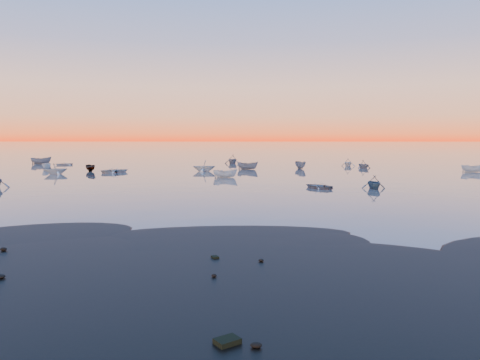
# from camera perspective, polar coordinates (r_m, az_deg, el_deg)

# --- Properties ---
(ground) EXTENTS (600.00, 600.00, 0.00)m
(ground) POSITION_cam_1_polar(r_m,az_deg,el_deg) (128.11, 1.87, 2.71)
(ground) COLOR #6C605A
(ground) RESTS_ON ground
(mud_lobes) EXTENTS (140.00, 6.00, 0.07)m
(mud_lobes) POSITION_cam_1_polar(r_m,az_deg,el_deg) (27.79, 6.09, -7.69)
(mud_lobes) COLOR black
(mud_lobes) RESTS_ON ground
(moored_fleet) EXTENTS (124.00, 58.00, 1.20)m
(moored_fleet) POSITION_cam_1_polar(r_m,az_deg,el_deg) (81.22, 2.53, 1.06)
(moored_fleet) COLOR silver
(moored_fleet) RESTS_ON ground
(boat_near_center) EXTENTS (1.75, 3.73, 1.26)m
(boat_near_center) POSITION_cam_1_polar(r_m,az_deg,el_deg) (69.57, -1.80, 0.31)
(boat_near_center) COLOR silver
(boat_near_center) RESTS_ON ground
(boat_near_right) EXTENTS (3.49, 1.64, 1.21)m
(boat_near_right) POSITION_cam_1_polar(r_m,az_deg,el_deg) (57.47, 16.01, -1.01)
(boat_near_right) COLOR #365267
(boat_near_right) RESTS_ON ground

